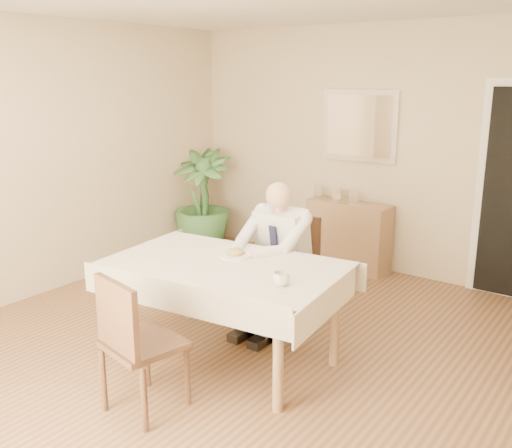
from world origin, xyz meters
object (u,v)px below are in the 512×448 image
Objects in this scene: coffee_mug at (281,279)px; potted_palm at (202,201)px; seated_man at (271,251)px; sideboard at (348,235)px; chair_near at (133,338)px; dining_table at (225,274)px; chair_far at (290,262)px.

potted_palm reaches higher than coffee_mug.
seated_man reaches higher than sideboard.
coffee_mug is 2.69m from sideboard.
chair_near is 0.75× the size of potted_palm.
chair_far is at bearing 83.76° from dining_table.
chair_near is at bearing -126.20° from coffee_mug.
chair_far is at bearing 101.73° from chair_near.
chair_near is (0.01, -1.80, 0.00)m from chair_far.
coffee_mug is (0.58, -0.73, 0.11)m from seated_man.
sideboard is at bearing 14.44° from potted_palm.
dining_table is 2.75m from potted_palm.
sideboard is at bearing 97.80° from chair_far.
chair_near is 3.47m from potted_palm.
chair_near reaches higher than dining_table.
coffee_mug is at bearing -68.79° from sideboard.
dining_table is 1.98× the size of chair_near.
potted_palm reaches higher than chair_near.
sideboard is (-0.23, 3.31, -0.15)m from chair_near.
potted_palm is at bearing -161.89° from sideboard.
chair_near is at bearing -82.34° from sideboard.
chair_far is 8.34× the size of coffee_mug.
sideboard is 0.76× the size of potted_palm.
dining_table is 16.54× the size of coffee_mug.
coffee_mug is (0.58, -0.14, 0.13)m from dining_table.
potted_palm reaches higher than dining_table.
sideboard is at bearing 96.92° from seated_man.
seated_man is 1.84m from sideboard.
chair_near is (0.01, -0.91, -0.15)m from dining_table.
dining_table is 2.42m from sideboard.
chair_near is 0.74× the size of seated_man.
coffee_mug is 3.28m from potted_palm.
chair_near is 8.36× the size of coffee_mug.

